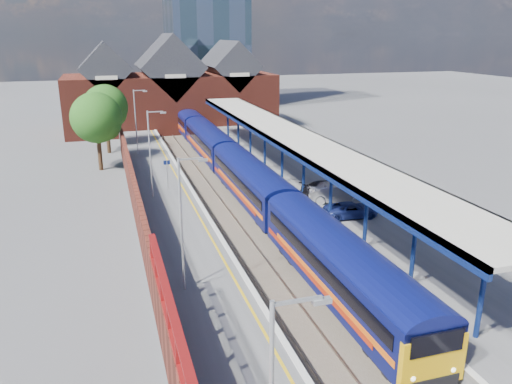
{
  "coord_description": "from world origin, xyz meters",
  "views": [
    {
      "loc": [
        -9.7,
        -17.25,
        13.63
      ],
      "look_at": [
        0.44,
        16.02,
        2.6
      ],
      "focal_mm": 35.0,
      "sensor_mm": 36.0,
      "label": 1
    }
  ],
  "objects_px": {
    "lamp_post_d": "(137,118)",
    "platform_sign": "(167,169)",
    "parked_car_dark": "(328,189)",
    "parked_car_silver": "(338,193)",
    "parked_car_blue": "(351,210)",
    "train": "(228,157)",
    "lamp_post_b": "(184,217)",
    "lamp_post_c": "(152,149)"
  },
  "relations": [
    {
      "from": "lamp_post_b",
      "to": "parked_car_dark",
      "type": "height_order",
      "value": "lamp_post_b"
    },
    {
      "from": "lamp_post_b",
      "to": "parked_car_silver",
      "type": "height_order",
      "value": "lamp_post_b"
    },
    {
      "from": "lamp_post_c",
      "to": "parked_car_dark",
      "type": "relative_size",
      "value": 1.52
    },
    {
      "from": "train",
      "to": "platform_sign",
      "type": "distance_m",
      "value": 8.21
    },
    {
      "from": "lamp_post_b",
      "to": "parked_car_silver",
      "type": "bearing_deg",
      "value": 37.23
    },
    {
      "from": "lamp_post_b",
      "to": "lamp_post_d",
      "type": "distance_m",
      "value": 32.0
    },
    {
      "from": "platform_sign",
      "to": "parked_car_dark",
      "type": "relative_size",
      "value": 0.54
    },
    {
      "from": "parked_car_silver",
      "to": "train",
      "type": "bearing_deg",
      "value": 45.36
    },
    {
      "from": "parked_car_dark",
      "to": "lamp_post_b",
      "type": "bearing_deg",
      "value": 129.62
    },
    {
      "from": "lamp_post_d",
      "to": "parked_car_silver",
      "type": "xyz_separation_m",
      "value": [
        13.64,
        -21.63,
        -3.23
      ]
    },
    {
      "from": "lamp_post_b",
      "to": "parked_car_dark",
      "type": "distance_m",
      "value": 18.29
    },
    {
      "from": "lamp_post_d",
      "to": "parked_car_silver",
      "type": "height_order",
      "value": "lamp_post_d"
    },
    {
      "from": "train",
      "to": "platform_sign",
      "type": "xyz_separation_m",
      "value": [
        -6.49,
        -5.0,
        0.57
      ]
    },
    {
      "from": "lamp_post_c",
      "to": "parked_car_blue",
      "type": "height_order",
      "value": "lamp_post_c"
    },
    {
      "from": "platform_sign",
      "to": "parked_car_blue",
      "type": "xyz_separation_m",
      "value": [
        11.75,
        -10.86,
        -1.15
      ]
    },
    {
      "from": "parked_car_blue",
      "to": "lamp_post_b",
      "type": "bearing_deg",
      "value": 124.54
    },
    {
      "from": "lamp_post_d",
      "to": "parked_car_dark",
      "type": "height_order",
      "value": "lamp_post_d"
    },
    {
      "from": "platform_sign",
      "to": "lamp_post_d",
      "type": "bearing_deg",
      "value": 95.56
    },
    {
      "from": "lamp_post_b",
      "to": "lamp_post_c",
      "type": "bearing_deg",
      "value": 90.0
    },
    {
      "from": "train",
      "to": "parked_car_dark",
      "type": "height_order",
      "value": "train"
    },
    {
      "from": "platform_sign",
      "to": "parked_car_silver",
      "type": "bearing_deg",
      "value": -31.86
    },
    {
      "from": "lamp_post_b",
      "to": "platform_sign",
      "type": "relative_size",
      "value": 2.8
    },
    {
      "from": "parked_car_silver",
      "to": "parked_car_dark",
      "type": "bearing_deg",
      "value": 26.08
    },
    {
      "from": "parked_car_dark",
      "to": "train",
      "type": "bearing_deg",
      "value": 25.18
    },
    {
      "from": "platform_sign",
      "to": "train",
      "type": "bearing_deg",
      "value": 37.59
    },
    {
      "from": "parked_car_dark",
      "to": "parked_car_blue",
      "type": "distance_m",
      "value": 4.76
    },
    {
      "from": "parked_car_dark",
      "to": "parked_car_silver",
      "type": "bearing_deg",
      "value": -176.41
    },
    {
      "from": "lamp_post_b",
      "to": "train",
      "type": "bearing_deg",
      "value": 71.14
    },
    {
      "from": "lamp_post_d",
      "to": "platform_sign",
      "type": "xyz_separation_m",
      "value": [
        1.36,
        -14.0,
        -2.3
      ]
    },
    {
      "from": "train",
      "to": "parked_car_silver",
      "type": "distance_m",
      "value": 13.9
    },
    {
      "from": "parked_car_silver",
      "to": "platform_sign",
      "type": "bearing_deg",
      "value": 78.88
    },
    {
      "from": "lamp_post_c",
      "to": "lamp_post_d",
      "type": "height_order",
      "value": "same"
    },
    {
      "from": "platform_sign",
      "to": "parked_car_dark",
      "type": "bearing_deg",
      "value": -26.73
    },
    {
      "from": "lamp_post_d",
      "to": "platform_sign",
      "type": "relative_size",
      "value": 2.8
    },
    {
      "from": "lamp_post_c",
      "to": "parked_car_dark",
      "type": "height_order",
      "value": "lamp_post_c"
    },
    {
      "from": "train",
      "to": "parked_car_blue",
      "type": "bearing_deg",
      "value": -71.65
    },
    {
      "from": "parked_car_silver",
      "to": "parked_car_blue",
      "type": "height_order",
      "value": "parked_car_silver"
    },
    {
      "from": "train",
      "to": "parked_car_silver",
      "type": "xyz_separation_m",
      "value": [
        5.79,
        -12.63,
        -0.36
      ]
    },
    {
      "from": "lamp_post_c",
      "to": "parked_car_blue",
      "type": "distance_m",
      "value": 16.2
    },
    {
      "from": "parked_car_silver",
      "to": "parked_car_dark",
      "type": "height_order",
      "value": "parked_car_silver"
    },
    {
      "from": "parked_car_silver",
      "to": "parked_car_dark",
      "type": "distance_m",
      "value": 1.53
    },
    {
      "from": "parked_car_silver",
      "to": "lamp_post_b",
      "type": "bearing_deg",
      "value": 147.98
    }
  ]
}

